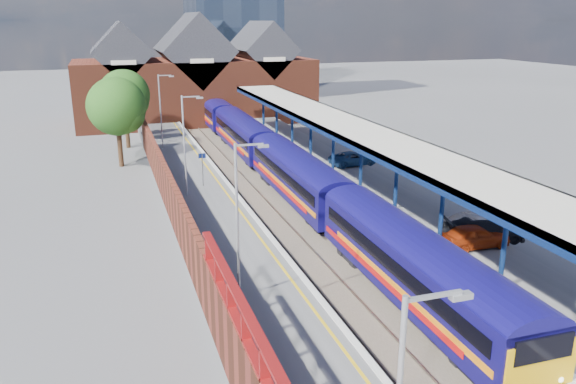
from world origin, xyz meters
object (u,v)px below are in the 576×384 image
(parked_car_silver, at_px, (479,226))
(parked_car_blue, at_px, (353,158))
(lamp_post_c, at_px, (186,140))
(parked_car_dark, at_px, (484,229))
(lamp_post_b, at_px, (240,212))
(parked_car_red, at_px, (475,236))
(lamp_post_d, at_px, (162,107))
(platform_sign, at_px, (202,164))
(train, at_px, (267,150))

(parked_car_silver, height_order, parked_car_blue, parked_car_silver)
(parked_car_blue, bearing_deg, lamp_post_c, 100.47)
(lamp_post_c, xyz_separation_m, parked_car_dark, (14.44, -13.62, -3.33))
(lamp_post_b, distance_m, lamp_post_c, 16.00)
(parked_car_silver, bearing_deg, lamp_post_c, 55.89)
(parked_car_red, bearing_deg, lamp_post_d, 24.71)
(lamp_post_c, xyz_separation_m, parked_car_blue, (14.60, 4.28, -3.41))
(parked_car_dark, xyz_separation_m, parked_car_blue, (0.16, 17.90, -0.08))
(lamp_post_c, bearing_deg, lamp_post_d, 90.00)
(parked_car_silver, height_order, parked_car_dark, parked_car_silver)
(lamp_post_c, relative_size, parked_car_dark, 1.53)
(lamp_post_b, relative_size, platform_sign, 2.80)
(train, relative_size, parked_car_dark, 14.41)
(train, distance_m, parked_car_blue, 7.42)
(parked_car_dark, bearing_deg, parked_car_red, 136.05)
(lamp_post_b, distance_m, parked_car_dark, 15.01)
(lamp_post_d, xyz_separation_m, platform_sign, (1.36, -14.00, -2.30))
(train, distance_m, lamp_post_d, 12.06)
(lamp_post_b, bearing_deg, train, 71.38)
(lamp_post_c, relative_size, parked_car_red, 1.82)
(parked_car_red, height_order, parked_car_dark, parked_car_dark)
(train, height_order, platform_sign, platform_sign)
(parked_car_dark, bearing_deg, lamp_post_d, 38.59)
(parked_car_blue, bearing_deg, parked_car_dark, 173.64)
(parked_car_silver, bearing_deg, train, 26.11)
(parked_car_red, height_order, parked_car_blue, parked_car_red)
(lamp_post_c, height_order, platform_sign, lamp_post_c)
(parked_car_silver, relative_size, parked_car_dark, 0.90)
(lamp_post_c, height_order, parked_car_silver, lamp_post_c)
(parked_car_red, bearing_deg, train, 15.19)
(lamp_post_d, distance_m, platform_sign, 14.25)
(parked_car_dark, bearing_deg, lamp_post_c, 59.27)
(parked_car_blue, bearing_deg, lamp_post_b, 138.38)
(platform_sign, bearing_deg, parked_car_silver, -49.15)
(lamp_post_d, distance_m, parked_car_red, 33.32)
(parked_car_silver, distance_m, parked_car_dark, 0.45)
(lamp_post_c, distance_m, lamp_post_d, 16.00)
(parked_car_blue, bearing_deg, parked_car_silver, 173.75)
(lamp_post_d, distance_m, parked_car_dark, 33.13)
(parked_car_red, bearing_deg, parked_car_silver, -43.16)
(train, height_order, lamp_post_d, lamp_post_d)
(parked_car_dark, bearing_deg, lamp_post_b, 111.94)
(parked_car_dark, height_order, parked_car_blue, parked_car_dark)
(train, height_order, parked_car_blue, train)
(lamp_post_d, xyz_separation_m, parked_car_silver, (14.48, -29.18, -3.32))
(lamp_post_b, height_order, lamp_post_d, same)
(platform_sign, bearing_deg, lamp_post_d, 95.56)
(train, distance_m, lamp_post_c, 11.11)
(lamp_post_d, bearing_deg, parked_car_red, -66.27)
(lamp_post_d, relative_size, parked_car_dark, 1.53)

